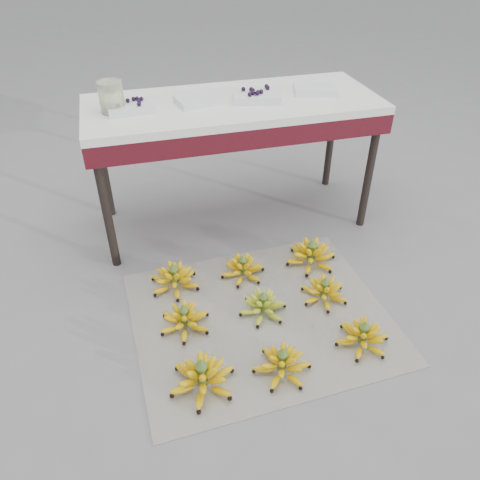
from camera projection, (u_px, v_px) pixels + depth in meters
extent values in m
plane|color=slate|center=(270.00, 321.00, 2.33)|extent=(60.00, 60.00, 0.00)
cube|color=silver|center=(260.00, 317.00, 2.36)|extent=(1.29, 1.10, 0.01)
ellipsoid|color=#F5C500|center=(202.00, 380.00, 1.99)|extent=(0.30, 0.30, 0.08)
ellipsoid|color=#F5C500|center=(202.00, 374.00, 1.97)|extent=(0.21, 0.21, 0.06)
ellipsoid|color=#F5C500|center=(202.00, 369.00, 1.95)|extent=(0.14, 0.14, 0.05)
cylinder|color=#466225|center=(202.00, 374.00, 1.97)|extent=(0.05, 0.05, 0.12)
cone|color=#466225|center=(201.00, 363.00, 1.93)|extent=(0.06, 0.06, 0.04)
ellipsoid|color=#F5C500|center=(282.00, 366.00, 2.06)|extent=(0.31, 0.31, 0.08)
ellipsoid|color=#F5C500|center=(282.00, 361.00, 2.04)|extent=(0.22, 0.22, 0.06)
ellipsoid|color=#F5C500|center=(283.00, 356.00, 2.02)|extent=(0.14, 0.14, 0.05)
cylinder|color=#466225|center=(282.00, 361.00, 2.04)|extent=(0.04, 0.04, 0.10)
cone|color=#466225|center=(283.00, 351.00, 2.00)|extent=(0.05, 0.05, 0.04)
ellipsoid|color=#F5C500|center=(362.00, 339.00, 2.19)|extent=(0.29, 0.29, 0.07)
ellipsoid|color=#F5C500|center=(363.00, 334.00, 2.17)|extent=(0.21, 0.21, 0.06)
ellipsoid|color=#F5C500|center=(364.00, 329.00, 2.15)|extent=(0.13, 0.13, 0.05)
cylinder|color=#466225|center=(363.00, 334.00, 2.17)|extent=(0.04, 0.04, 0.10)
cone|color=#466225|center=(365.00, 324.00, 2.13)|extent=(0.05, 0.05, 0.04)
ellipsoid|color=#F5C500|center=(185.00, 321.00, 2.27)|extent=(0.28, 0.28, 0.07)
ellipsoid|color=#F5C500|center=(185.00, 317.00, 2.26)|extent=(0.19, 0.19, 0.06)
ellipsoid|color=#F5C500|center=(184.00, 312.00, 2.24)|extent=(0.13, 0.13, 0.05)
cylinder|color=#466225|center=(185.00, 317.00, 2.26)|extent=(0.04, 0.04, 0.10)
cone|color=#466225|center=(184.00, 307.00, 2.22)|extent=(0.05, 0.05, 0.04)
ellipsoid|color=olive|center=(263.00, 308.00, 2.35)|extent=(0.31, 0.31, 0.07)
ellipsoid|color=olive|center=(263.00, 303.00, 2.34)|extent=(0.22, 0.22, 0.05)
ellipsoid|color=olive|center=(263.00, 299.00, 2.32)|extent=(0.14, 0.14, 0.04)
cylinder|color=#466225|center=(263.00, 303.00, 2.34)|extent=(0.04, 0.04, 0.10)
cone|color=#466225|center=(263.00, 294.00, 2.30)|extent=(0.05, 0.05, 0.04)
ellipsoid|color=#F5C500|center=(324.00, 293.00, 2.44)|extent=(0.26, 0.26, 0.07)
ellipsoid|color=#F5C500|center=(324.00, 289.00, 2.42)|extent=(0.19, 0.19, 0.05)
ellipsoid|color=#F5C500|center=(325.00, 285.00, 2.40)|extent=(0.12, 0.12, 0.04)
cylinder|color=#466225|center=(324.00, 289.00, 2.42)|extent=(0.04, 0.04, 0.10)
cone|color=#466225|center=(326.00, 280.00, 2.38)|extent=(0.05, 0.05, 0.04)
ellipsoid|color=#F5C500|center=(175.00, 281.00, 2.51)|extent=(0.33, 0.33, 0.08)
ellipsoid|color=#F5C500|center=(174.00, 276.00, 2.49)|extent=(0.23, 0.23, 0.06)
ellipsoid|color=#F5C500|center=(174.00, 272.00, 2.47)|extent=(0.15, 0.15, 0.05)
cylinder|color=#466225|center=(174.00, 276.00, 2.49)|extent=(0.04, 0.04, 0.11)
cone|color=#466225|center=(173.00, 266.00, 2.45)|extent=(0.05, 0.05, 0.04)
ellipsoid|color=#F5C500|center=(243.00, 271.00, 2.59)|extent=(0.31, 0.31, 0.07)
ellipsoid|color=#F5C500|center=(243.00, 266.00, 2.57)|extent=(0.22, 0.22, 0.05)
ellipsoid|color=#F5C500|center=(243.00, 262.00, 2.55)|extent=(0.14, 0.14, 0.04)
cylinder|color=#466225|center=(243.00, 266.00, 2.57)|extent=(0.04, 0.04, 0.10)
cone|color=#466225|center=(243.00, 257.00, 2.53)|extent=(0.05, 0.05, 0.04)
ellipsoid|color=#F5C500|center=(311.00, 258.00, 2.67)|extent=(0.35, 0.35, 0.08)
ellipsoid|color=#F5C500|center=(312.00, 252.00, 2.65)|extent=(0.24, 0.24, 0.06)
ellipsoid|color=#F5C500|center=(312.00, 248.00, 2.63)|extent=(0.16, 0.16, 0.05)
cylinder|color=#466225|center=(312.00, 252.00, 2.65)|extent=(0.05, 0.05, 0.12)
cone|color=#466225|center=(313.00, 242.00, 2.61)|extent=(0.05, 0.05, 0.04)
cylinder|color=black|center=(106.00, 209.00, 2.48)|extent=(0.05, 0.05, 0.75)
cylinder|color=black|center=(369.00, 172.00, 2.81)|extent=(0.05, 0.05, 0.75)
cylinder|color=black|center=(102.00, 163.00, 2.91)|extent=(0.05, 0.05, 0.75)
cylinder|color=black|center=(331.00, 136.00, 3.24)|extent=(0.05, 0.05, 0.75)
cube|color=#4F0E19|center=(233.00, 117.00, 2.67)|extent=(1.66, 0.66, 0.11)
cube|color=white|center=(233.00, 104.00, 2.63)|extent=(1.66, 0.66, 0.04)
cube|color=silver|center=(130.00, 107.00, 2.47)|extent=(0.25, 0.19, 0.04)
sphere|color=black|center=(117.00, 105.00, 2.41)|extent=(0.02, 0.02, 0.02)
sphere|color=black|center=(139.00, 104.00, 2.42)|extent=(0.02, 0.02, 0.02)
sphere|color=black|center=(137.00, 99.00, 2.49)|extent=(0.02, 0.02, 0.02)
sphere|color=black|center=(141.00, 99.00, 2.49)|extent=(0.02, 0.02, 0.02)
sphere|color=black|center=(128.00, 100.00, 2.47)|extent=(0.02, 0.02, 0.02)
sphere|color=black|center=(133.00, 99.00, 2.49)|extent=(0.02, 0.02, 0.02)
sphere|color=black|center=(139.00, 101.00, 2.46)|extent=(0.02, 0.02, 0.02)
cube|color=silver|center=(198.00, 100.00, 2.56)|extent=(0.26, 0.21, 0.04)
cube|color=silver|center=(256.00, 96.00, 2.60)|extent=(0.30, 0.24, 0.04)
sphere|color=black|center=(258.00, 92.00, 2.56)|extent=(0.02, 0.02, 0.02)
sphere|color=black|center=(267.00, 86.00, 2.64)|extent=(0.02, 0.02, 0.02)
sphere|color=black|center=(251.00, 89.00, 2.60)|extent=(0.02, 0.02, 0.02)
sphere|color=black|center=(253.00, 93.00, 2.55)|extent=(0.02, 0.02, 0.02)
sphere|color=black|center=(243.00, 89.00, 2.60)|extent=(0.02, 0.02, 0.02)
sphere|color=black|center=(253.00, 90.00, 2.59)|extent=(0.02, 0.02, 0.02)
sphere|color=black|center=(257.00, 93.00, 2.55)|extent=(0.02, 0.02, 0.02)
sphere|color=black|center=(250.00, 94.00, 2.53)|extent=(0.02, 0.02, 0.02)
sphere|color=black|center=(261.00, 91.00, 2.57)|extent=(0.02, 0.02, 0.02)
sphere|color=black|center=(268.00, 88.00, 2.62)|extent=(0.02, 0.02, 0.02)
cube|color=silver|center=(314.00, 89.00, 2.70)|extent=(0.27, 0.22, 0.04)
cylinder|color=beige|center=(111.00, 97.00, 2.42)|extent=(0.15, 0.15, 0.16)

